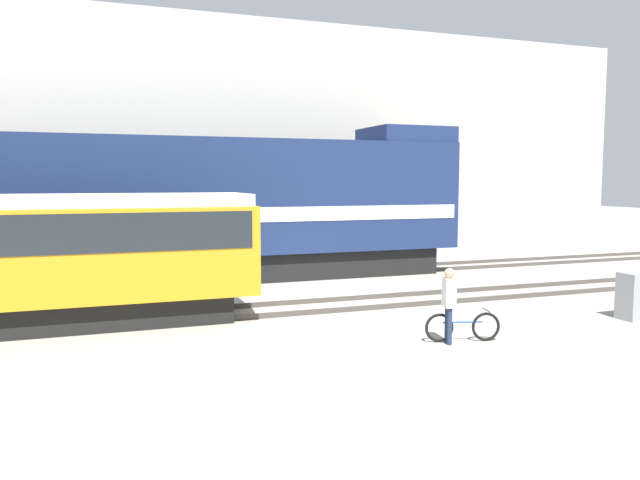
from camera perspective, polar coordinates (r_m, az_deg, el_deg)
The scene contains 9 objects.
ground_plane at distance 18.80m, azimuth 0.65°, elevation -5.36°, with size 120.00×120.00×0.00m, color #9E998C.
track_near at distance 17.63m, azimuth 2.12°, elevation -5.86°, with size 60.00×1.50×0.14m.
track_far at distance 23.02m, azimuth -3.36°, elevation -3.19°, with size 60.00×1.51×0.14m.
building_backdrop at distance 29.15m, azimuth -7.18°, elevation 8.50°, with size 36.56×6.00×10.20m.
freight_locomotive at distance 22.10m, azimuth -10.90°, elevation 2.94°, with size 19.20×3.04×5.55m.
streetcar at distance 16.14m, azimuth -24.82°, elevation -1.09°, with size 10.42×2.54×3.20m.
bicycle at distance 14.16m, azimuth 12.91°, elevation -7.76°, with size 1.66×0.58×0.70m.
person at distance 13.77m, azimuth 11.70°, elevation -5.22°, with size 0.30×0.40×1.66m.
signal_box at distance 17.80m, azimuth 26.82°, elevation -4.61°, with size 0.70×0.60×1.20m.
Camera 1 is at (-6.55, -17.27, 3.53)m, focal length 35.00 mm.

